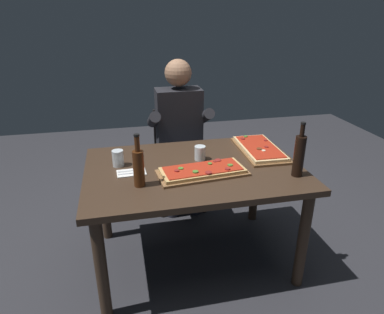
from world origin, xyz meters
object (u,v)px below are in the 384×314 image
tumbler_far_side (200,154)px  seated_diner (180,131)px  wine_bottle_dark (299,155)px  diner_chair (178,153)px  dining_table (194,180)px  tumbler_near_camera (118,159)px  oil_bottle_amber (139,166)px  pizza_rectangular_front (203,171)px  pizza_rectangular_left (259,149)px

tumbler_far_side → seated_diner: (-0.02, 0.63, -0.04)m
wine_bottle_dark → diner_chair: 1.30m
dining_table → tumbler_near_camera: (-0.48, 0.12, 0.14)m
oil_bottle_amber → tumbler_far_side: 0.53m
pizza_rectangular_front → tumbler_near_camera: (-0.51, 0.24, 0.03)m
pizza_rectangular_front → dining_table: bearing=105.3°
tumbler_far_side → diner_chair: bearing=91.9°
seated_diner → pizza_rectangular_front: bearing=-90.9°
wine_bottle_dark → tumbler_far_side: 0.65m
wine_bottle_dark → tumbler_near_camera: (-1.08, 0.38, -0.09)m
tumbler_near_camera → seated_diner: seated_diner is taller
oil_bottle_amber → seated_diner: 1.01m
pizza_rectangular_left → wine_bottle_dark: (0.07, -0.42, 0.12)m
pizza_rectangular_left → oil_bottle_amber: (-0.89, -0.35, 0.10)m
pizza_rectangular_left → seated_diner: bearing=129.9°
dining_table → seated_diner: 0.74m
diner_chair → dining_table: bearing=-93.0°
seated_diner → oil_bottle_amber: bearing=-114.0°
dining_table → pizza_rectangular_front: pizza_rectangular_front is taller
diner_chair → oil_bottle_amber: bearing=-111.5°
tumbler_far_side → diner_chair: size_ratio=0.11×
pizza_rectangular_front → seated_diner: bearing=89.1°
dining_table → oil_bottle_amber: (-0.36, -0.18, 0.22)m
tumbler_far_side → pizza_rectangular_left: bearing=6.4°
pizza_rectangular_front → tumbler_far_side: size_ratio=5.94×
diner_chair → seated_diner: bearing=-90.0°
dining_table → pizza_rectangular_left: size_ratio=2.58×
dining_table → oil_bottle_amber: oil_bottle_amber is taller
tumbler_far_side → pizza_rectangular_front: bearing=-99.5°
dining_table → tumbler_far_side: tumbler_far_side is taller
pizza_rectangular_left → seated_diner: (-0.48, 0.57, -0.02)m
pizza_rectangular_front → tumbler_far_side: (0.04, 0.22, 0.02)m
diner_chair → seated_diner: size_ratio=0.65×
pizza_rectangular_front → tumbler_near_camera: 0.57m
wine_bottle_dark → diner_chair: size_ratio=0.40×
diner_chair → tumbler_far_side: bearing=-88.1°
pizza_rectangular_front → diner_chair: size_ratio=0.67×
wine_bottle_dark → oil_bottle_amber: 0.97m
pizza_rectangular_front → oil_bottle_amber: oil_bottle_amber is taller
wine_bottle_dark → oil_bottle_amber: size_ratio=1.08×
wine_bottle_dark → tumbler_far_side: wine_bottle_dark is taller
tumbler_far_side → oil_bottle_amber: bearing=-145.9°
dining_table → diner_chair: 0.87m
dining_table → seated_diner: bearing=86.5°
dining_table → seated_diner: seated_diner is taller
pizza_rectangular_left → wine_bottle_dark: bearing=-80.2°
pizza_rectangular_front → wine_bottle_dark: bearing=-14.2°
tumbler_near_camera → pizza_rectangular_front: bearing=-25.1°
tumbler_near_camera → seated_diner: size_ratio=0.08×
pizza_rectangular_left → diner_chair: size_ratio=0.62×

